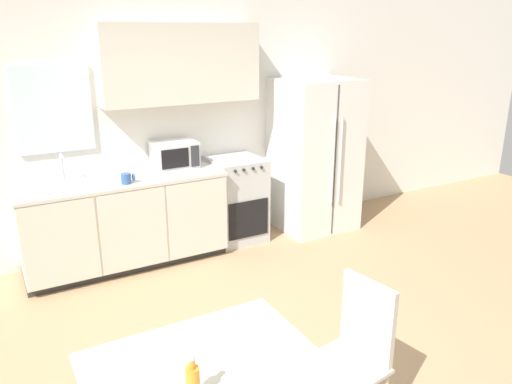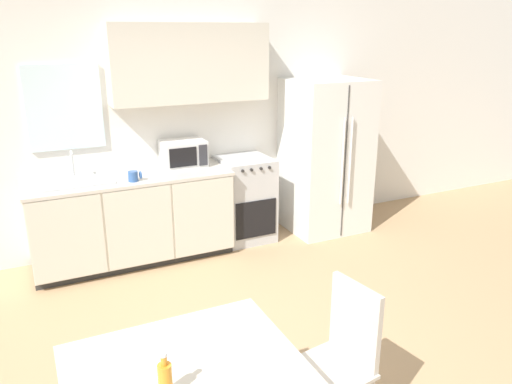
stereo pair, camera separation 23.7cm
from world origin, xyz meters
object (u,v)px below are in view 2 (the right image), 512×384
refrigerator (325,156)px  drink_bottle (165,379)px  dining_chair_side (343,350)px  oven_range (245,199)px  coffee_mug (134,176)px  microwave (183,153)px

refrigerator → drink_bottle: bearing=-133.0°
dining_chair_side → drink_bottle: 1.11m
oven_range → coffee_mug: bearing=-169.2°
oven_range → drink_bottle: drink_bottle is taller
oven_range → refrigerator: 1.07m
refrigerator → dining_chair_side: size_ratio=1.88×
oven_range → drink_bottle: bearing=-119.9°
oven_range → refrigerator: bearing=-5.6°
oven_range → refrigerator: refrigerator is taller
dining_chair_side → drink_bottle: (-1.06, -0.16, 0.29)m
refrigerator → dining_chair_side: bearing=-121.0°
microwave → refrigerator: bearing=-6.6°
refrigerator → coffee_mug: 2.24m
dining_chair_side → drink_bottle: drink_bottle is taller
refrigerator → microwave: size_ratio=3.93×
refrigerator → drink_bottle: 3.99m
oven_range → microwave: microwave is taller
refrigerator → drink_bottle: size_ratio=7.90×
microwave → dining_chair_side: 2.99m
coffee_mug → oven_range: bearing=10.8°
oven_range → coffee_mug: (-1.25, -0.24, 0.49)m
refrigerator → coffee_mug: (-2.23, -0.14, 0.08)m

